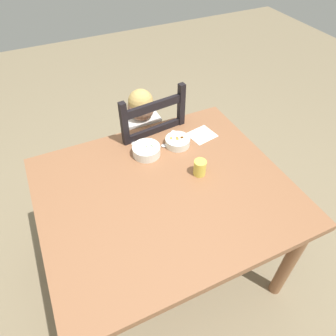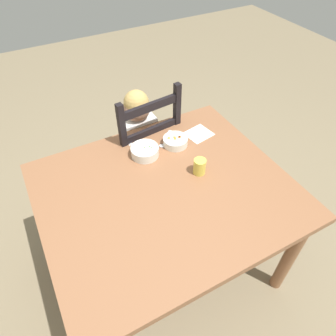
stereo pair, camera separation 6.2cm
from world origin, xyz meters
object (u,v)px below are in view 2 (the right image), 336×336
object	(u,v)px
bowl_of_peas	(145,151)
spoon	(166,146)
bowl_of_carrots	(175,141)
dining_table	(166,201)
child_figure	(141,137)
dining_chair	(143,154)
drinking_cup	(200,166)

from	to	relation	value
bowl_of_peas	spoon	size ratio (longest dim) A/B	1.20
bowl_of_carrots	spoon	size ratio (longest dim) A/B	1.10
dining_table	bowl_of_carrots	world-z (taller)	bowl_of_carrots
dining_table	child_figure	xyz separation A→B (m)	(0.11, 0.58, -0.02)
dining_chair	spoon	distance (m)	0.40
child_figure	dining_chair	bearing A→B (deg)	26.46
dining_table	dining_chair	xyz separation A→B (m)	(0.12, 0.58, -0.18)
bowl_of_carrots	child_figure	bearing A→B (deg)	108.55
bowl_of_carrots	dining_table	bearing A→B (deg)	-126.74
child_figure	spoon	world-z (taller)	child_figure
dining_chair	spoon	size ratio (longest dim) A/B	7.84
bowl_of_carrots	drinking_cup	distance (m)	0.26
spoon	dining_chair	bearing A→B (deg)	97.03
child_figure	bowl_of_carrots	bearing A→B (deg)	-71.45
spoon	drinking_cup	size ratio (longest dim) A/B	1.49
bowl_of_carrots	spoon	xyz separation A→B (m)	(-0.06, 0.01, -0.02)
bowl_of_peas	bowl_of_carrots	distance (m)	0.20
bowl_of_peas	spoon	world-z (taller)	bowl_of_peas
bowl_of_carrots	spoon	world-z (taller)	bowl_of_carrots
drinking_cup	bowl_of_carrots	bearing A→B (deg)	89.81
spoon	drinking_cup	xyz separation A→B (m)	(0.06, -0.27, 0.04)
child_figure	bowl_of_peas	bearing A→B (deg)	-108.54
dining_chair	spoon	bearing A→B (deg)	-82.97
dining_chair	dining_table	bearing A→B (deg)	-101.73
bowl_of_peas	drinking_cup	size ratio (longest dim) A/B	1.79
dining_chair	drinking_cup	xyz separation A→B (m)	(0.09, -0.56, 0.32)
dining_chair	drinking_cup	world-z (taller)	dining_chair
dining_table	bowl_of_peas	distance (m)	0.31
child_figure	spoon	xyz separation A→B (m)	(0.04, -0.28, 0.12)
bowl_of_peas	drinking_cup	bearing A→B (deg)	-53.33
dining_table	spoon	distance (m)	0.35
bowl_of_peas	spoon	bearing A→B (deg)	4.11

